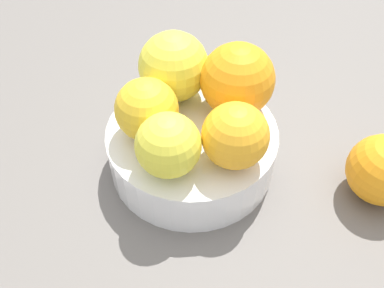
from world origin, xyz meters
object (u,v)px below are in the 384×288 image
Objects in this scene: orange_in_bowl_2 at (147,109)px; orange_in_bowl_0 at (235,136)px; orange_in_bowl_3 at (168,145)px; orange_loose_0 at (384,170)px; orange_in_bowl_1 at (237,80)px; fruit_bowl at (192,148)px; orange_in_bowl_4 at (174,67)px.

orange_in_bowl_0 is at bearing 90.93° from orange_in_bowl_2.
orange_in_bowl_3 is at bearing 49.81° from orange_in_bowl_2.
orange_loose_0 is (-6.85, 25.63, -5.31)cm from orange_in_bowl_2.
orange_in_bowl_2 is at bearing -130.19° from orange_in_bowl_3.
orange_in_bowl_1 is (-7.63, -2.57, 0.76)cm from orange_in_bowl_0.
fruit_bowl is 2.37× the size of orange_in_bowl_4.
fruit_bowl is 9.75cm from orange_in_bowl_1.
orange_in_bowl_3 is at bearing -15.55° from orange_in_bowl_1.
fruit_bowl is at bearing -77.71° from orange_loose_0.
orange_loose_0 is at bearing 116.34° from orange_in_bowl_3.
orange_loose_0 is at bearing 113.34° from orange_in_bowl_0.
orange_in_bowl_2 is at bearing 1.52° from orange_in_bowl_4.
fruit_bowl is 2.82× the size of orange_in_bowl_0.
orange_in_bowl_2 is 27.06cm from orange_loose_0.
orange_in_bowl_4 is (-7.20, -0.19, 0.68)cm from orange_in_bowl_2.
orange_loose_0 is (0.34, 25.82, -5.99)cm from orange_in_bowl_4.
orange_in_bowl_3 is 0.81× the size of orange_in_bowl_4.
orange_in_bowl_2 reaches higher than orange_in_bowl_3.
fruit_bowl is 8.98cm from orange_in_bowl_0.
orange_in_bowl_0 reaches higher than fruit_bowl.
orange_loose_0 is (-6.69, 15.51, -5.34)cm from orange_in_bowl_0.
orange_loose_0 is at bearing 104.97° from orange_in_bowl_2.
fruit_bowl is 2.32× the size of orange_in_bowl_1.
orange_in_bowl_0 is at bearing 70.28° from fruit_bowl.
orange_in_bowl_4 is at bearing -178.48° from orange_in_bowl_2.
orange_in_bowl_3 is 0.84× the size of orange_loose_0.
fruit_bowl is 8.20cm from orange_in_bowl_2.
fruit_bowl is at bearing 179.74° from orange_in_bowl_3.
orange_in_bowl_4 is 26.51cm from orange_loose_0.
fruit_bowl is at bearing -109.72° from orange_in_bowl_0.
orange_loose_0 is at bearing 89.24° from orange_in_bowl_4.
fruit_bowl is at bearing -29.61° from orange_in_bowl_1.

